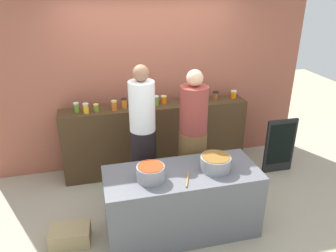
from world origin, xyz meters
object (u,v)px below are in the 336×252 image
Objects in this scene: preserve_jar_5 at (135,102)px; cook_with_tongs at (143,142)px; preserve_jar_7 at (156,100)px; chalkboard_sign at (280,146)px; preserve_jar_0 at (76,107)px; preserve_jar_9 at (184,97)px; bread_crate at (71,236)px; preserve_jar_2 at (96,108)px; preserve_jar_4 at (124,103)px; preserve_jar_1 at (86,108)px; cooking_pot_center at (215,163)px; preserve_jar_6 at (147,101)px; preserve_jar_3 at (114,105)px; preserve_jar_12 at (216,96)px; preserve_jar_13 at (234,94)px; wooden_spoon at (188,179)px; cook_in_cap at (193,144)px; cooking_pot_left at (151,173)px; preserve_jar_11 at (205,99)px; preserve_jar_8 at (164,100)px; preserve_jar_10 at (196,97)px.

preserve_jar_5 is 0.79m from cook_with_tongs.
chalkboard_sign is at bearing -16.53° from preserve_jar_7.
preserve_jar_0 is 1.52m from preserve_jar_9.
bread_crate is at bearing -133.41° from preserve_jar_7.
cook_with_tongs is 2.13× the size of chalkboard_sign.
preserve_jar_4 is (0.39, 0.06, 0.01)m from preserve_jar_2.
cooking_pot_center is at bearing -45.66° from preserve_jar_1.
preserve_jar_0 is 0.98m from preserve_jar_6.
preserve_jar_7 is (0.59, 0.06, -0.00)m from preserve_jar_3.
cook_with_tongs is (0.66, -0.62, -0.28)m from preserve_jar_1.
preserve_jar_12 is (1.75, 0.07, 0.01)m from preserve_jar_2.
preserve_jar_12 is 0.29m from preserve_jar_13.
chalkboard_sign is (1.76, 1.05, -0.36)m from wooden_spoon.
preserve_jar_9 reaches higher than cooking_pot_center.
preserve_jar_13 is 0.07× the size of cook_in_cap.
preserve_jar_9 is 0.08× the size of cook_in_cap.
preserve_jar_2 reaches higher than wooden_spoon.
cooking_pot_center is 0.18× the size of cook_with_tongs.
cook_with_tongs reaches higher than preserve_jar_6.
preserve_jar_12 is at bearing 0.64° from preserve_jar_0.
preserve_jar_9 reaches higher than preserve_jar_13.
preserve_jar_3 is 1.02m from preserve_jar_9.
wooden_spoon is 0.33× the size of chalkboard_sign.
preserve_jar_6 reaches higher than cooking_pot_left.
preserve_jar_11 is at bearing -2.89° from preserve_jar_4.
preserve_jar_4 reaches higher than preserve_jar_2.
preserve_jar_12 is 2.75m from bread_crate.
preserve_jar_11 is at bearing 0.84° from preserve_jar_1.
preserve_jar_13 is at bearing -0.86° from preserve_jar_8.
preserve_jar_5 is (0.15, 0.04, -0.02)m from preserve_jar_4.
preserve_jar_0 is 0.91× the size of preserve_jar_9.
preserve_jar_5 is 1.54m from cooking_pot_left.
preserve_jar_10 is 0.25× the size of bread_crate.
preserve_jar_9 is 0.50× the size of cooking_pot_left.
bread_crate is at bearing 169.12° from wooden_spoon.
preserve_jar_5 is at bearing 88.68° from cook_with_tongs.
preserve_jar_4 reaches higher than preserve_jar_5.
preserve_jar_4 is at bearing -179.54° from preserve_jar_12.
preserve_jar_2 is 0.74× the size of preserve_jar_9.
bread_crate is (-0.95, -0.63, -0.73)m from cook_with_tongs.
cook_with_tongs is at bearing 85.88° from cooking_pot_left.
preserve_jar_13 reaches higher than bread_crate.
cooking_pot_left is at bearing 164.98° from wooden_spoon.
preserve_jar_1 is 1.01× the size of preserve_jar_7.
preserve_jar_8 is at bearing 1.91° from preserve_jar_0.
preserve_jar_2 is at bearing 145.86° from cook_in_cap.
cook_with_tongs reaches higher than preserve_jar_2.
wooden_spoon is (-0.36, -0.13, -0.07)m from cooking_pot_center.
wooden_spoon is (-1.21, -1.59, -0.31)m from preserve_jar_13.
preserve_jar_3 and preserve_jar_7 have the same top height.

